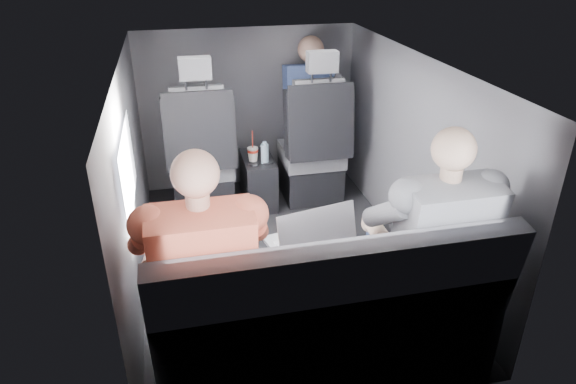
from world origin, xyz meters
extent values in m
plane|color=black|center=(0.00, 0.00, 0.00)|extent=(2.60, 2.60, 0.00)
plane|color=#B2B2AD|center=(0.00, 0.00, 1.35)|extent=(2.60, 2.60, 0.00)
cube|color=#56565B|center=(-0.90, 0.00, 0.68)|extent=(0.02, 2.60, 1.35)
cube|color=#56565B|center=(0.90, 0.00, 0.68)|extent=(0.02, 2.60, 1.35)
cube|color=#56565B|center=(0.00, 1.30, 0.68)|extent=(1.80, 0.02, 1.35)
cube|color=#56565B|center=(0.00, -1.30, 0.68)|extent=(1.80, 0.02, 1.35)
cube|color=white|center=(-0.88, -0.30, 0.90)|extent=(0.02, 0.75, 0.42)
cube|color=black|center=(0.45, 0.67, 0.80)|extent=(0.35, 0.11, 0.59)
cube|color=black|center=(-0.45, 0.92, 0.15)|extent=(0.46, 0.48, 0.30)
cube|color=#555559|center=(-0.45, 0.90, 0.38)|extent=(0.48, 0.46, 0.14)
cube|color=#555559|center=(-0.45, 0.70, 0.75)|extent=(0.38, 0.18, 0.61)
cube|color=black|center=(-0.67, 0.70, 0.72)|extent=(0.08, 0.21, 0.53)
cube|color=black|center=(-0.23, 0.70, 0.72)|extent=(0.08, 0.21, 0.53)
cube|color=black|center=(-0.45, 0.64, 0.74)|extent=(0.50, 0.11, 0.58)
cube|color=#555559|center=(-0.45, 0.66, 1.19)|extent=(0.22, 0.10, 0.15)
cube|color=black|center=(0.45, 0.92, 0.15)|extent=(0.46, 0.48, 0.30)
cube|color=#555559|center=(0.45, 0.90, 0.38)|extent=(0.48, 0.46, 0.14)
cube|color=#555559|center=(0.45, 0.70, 0.75)|extent=(0.38, 0.18, 0.61)
cube|color=black|center=(0.23, 0.70, 0.72)|extent=(0.08, 0.21, 0.53)
cube|color=black|center=(0.67, 0.70, 0.72)|extent=(0.08, 0.21, 0.53)
cube|color=black|center=(0.45, 0.64, 0.74)|extent=(0.50, 0.11, 0.58)
cube|color=#555559|center=(0.45, 0.66, 1.19)|extent=(0.22, 0.10, 0.15)
cube|color=black|center=(0.00, 0.88, 0.20)|extent=(0.24, 0.48, 0.40)
cylinder|color=black|center=(-0.05, 0.76, 0.41)|extent=(0.09, 0.09, 0.01)
cylinder|color=black|center=(0.06, 0.76, 0.41)|extent=(0.09, 0.09, 0.01)
cube|color=#555559|center=(0.00, -1.02, 0.23)|extent=(1.60, 0.50, 0.45)
cube|color=#555559|center=(0.00, -1.25, 0.68)|extent=(1.60, 0.17, 0.47)
cylinder|color=red|center=(-0.05, 0.81, 0.49)|extent=(0.08, 0.08, 0.02)
cylinder|color=white|center=(-0.05, 0.81, 0.51)|extent=(0.09, 0.09, 0.01)
cylinder|color=red|center=(-0.05, 0.81, 0.59)|extent=(0.01, 0.01, 0.14)
cylinder|color=#A6C5E1|center=(0.04, 0.77, 0.48)|extent=(0.06, 0.06, 0.15)
cylinder|color=#A6C5E1|center=(0.04, 0.77, 0.56)|extent=(0.03, 0.03, 0.02)
cube|color=white|center=(-0.54, -0.78, 0.59)|extent=(0.36, 0.29, 0.02)
cube|color=silver|center=(-0.54, -0.79, 0.60)|extent=(0.29, 0.17, 0.00)
cube|color=white|center=(-0.54, -0.71, 0.60)|extent=(0.11, 0.07, 0.00)
cube|color=white|center=(-0.54, -0.93, 0.71)|extent=(0.34, 0.12, 0.23)
cube|color=silver|center=(-0.54, -0.92, 0.71)|extent=(0.29, 0.10, 0.20)
cube|color=#B9B9BE|center=(-0.01, -0.73, 0.59)|extent=(0.45, 0.36, 0.02)
cube|color=silver|center=(-0.01, -0.74, 0.60)|extent=(0.35, 0.22, 0.00)
cube|color=#B9B9BE|center=(-0.01, -0.64, 0.60)|extent=(0.13, 0.09, 0.00)
cube|color=#B9B9BE|center=(-0.01, -0.90, 0.73)|extent=(0.41, 0.16, 0.27)
cube|color=silver|center=(-0.01, -0.89, 0.73)|extent=(0.36, 0.14, 0.23)
cube|color=black|center=(0.57, -0.74, 0.59)|extent=(0.37, 0.30, 0.02)
cube|color=black|center=(0.57, -0.76, 0.60)|extent=(0.29, 0.18, 0.00)
cube|color=black|center=(0.57, -0.67, 0.60)|extent=(0.11, 0.07, 0.00)
cube|color=black|center=(0.57, -0.88, 0.70)|extent=(0.33, 0.14, 0.22)
cube|color=silver|center=(0.57, -0.87, 0.70)|extent=(0.29, 0.12, 0.18)
cube|color=#37383C|center=(-0.67, -0.90, 0.52)|extent=(0.16, 0.46, 0.14)
cube|color=#37383C|center=(-0.44, -0.90, 0.52)|extent=(0.16, 0.46, 0.14)
cube|color=#37383C|center=(-0.67, -0.66, 0.23)|extent=(0.14, 0.14, 0.45)
cube|color=#37383C|center=(-0.44, -0.66, 0.23)|extent=(0.14, 0.14, 0.45)
cube|color=#BF553E|center=(-0.56, -1.10, 0.78)|extent=(0.42, 0.28, 0.57)
sphere|color=#D6A086|center=(-0.56, -1.07, 1.19)|extent=(0.19, 0.19, 0.19)
cylinder|color=#D6A086|center=(-0.77, -0.82, 0.68)|extent=(0.12, 0.29, 0.13)
cylinder|color=#D6A086|center=(-0.35, -0.82, 0.68)|extent=(0.12, 0.29, 0.13)
cube|color=navy|center=(0.41, -0.90, 0.52)|extent=(0.16, 0.46, 0.14)
cube|color=navy|center=(0.64, -0.90, 0.52)|extent=(0.16, 0.46, 0.14)
cube|color=navy|center=(0.41, -0.66, 0.23)|extent=(0.14, 0.14, 0.45)
cube|color=navy|center=(0.64, -0.66, 0.23)|extent=(0.14, 0.14, 0.45)
cube|color=slate|center=(0.52, -1.10, 0.78)|extent=(0.42, 0.29, 0.57)
sphere|color=tan|center=(0.52, -1.07, 1.19)|extent=(0.19, 0.19, 0.19)
cylinder|color=tan|center=(0.31, -0.82, 0.68)|extent=(0.12, 0.29, 0.13)
cylinder|color=tan|center=(0.73, -0.82, 0.68)|extent=(0.12, 0.29, 0.13)
cube|color=navy|center=(0.48, 1.08, 0.78)|extent=(0.42, 0.27, 0.61)
sphere|color=#D6A086|center=(0.48, 1.10, 1.19)|extent=(0.21, 0.21, 0.21)
cube|color=navy|center=(0.48, 1.14, 0.49)|extent=(0.36, 0.42, 0.13)
camera|label=1|loc=(-0.61, -2.88, 2.00)|focal=32.00mm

